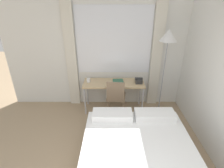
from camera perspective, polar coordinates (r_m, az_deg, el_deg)
name	(u,v)px	position (r m, az deg, el deg)	size (l,w,h in m)	color
wall_back_with_window	(107,51)	(4.12, -1.77, 10.57)	(4.67, 0.13, 2.70)	silver
wall_right	(223,78)	(3.17, 32.57, 1.54)	(0.05, 4.02, 2.70)	silver
desk	(114,85)	(4.05, 0.64, -0.21)	(1.39, 0.52, 0.72)	tan
desk_chair	(116,96)	(3.88, 1.37, -3.79)	(0.44, 0.44, 0.90)	#8C7259
bed	(138,161)	(2.88, 8.54, -23.63)	(1.70, 1.94, 0.62)	gray
standing_lamp	(168,45)	(3.78, 17.70, 12.14)	(0.35, 0.35, 1.92)	#4C4C51
telephone	(139,81)	(4.03, 8.79, 1.11)	(0.17, 0.18, 0.12)	#2D2D2D
book	(118,81)	(4.05, 2.09, 0.97)	(0.25, 0.24, 0.02)	#33664C
mug	(89,80)	(4.05, -7.60, 1.21)	(0.08, 0.08, 0.09)	white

